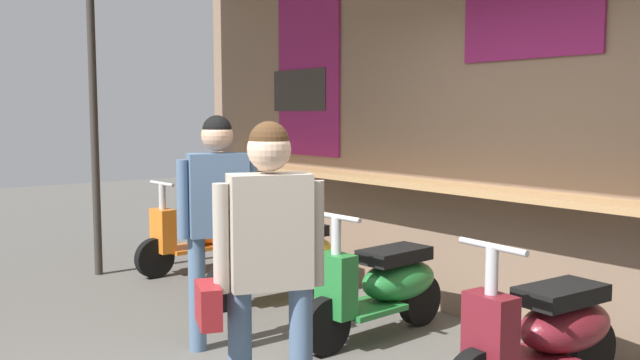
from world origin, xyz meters
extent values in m
cube|color=#7F6651|center=(0.00, 2.02, 1.71)|extent=(9.47, 0.25, 3.42)
cube|color=#A87F51|center=(0.00, 1.72, 1.08)|extent=(8.52, 0.36, 0.05)
cube|color=#841E56|center=(-2.75, 1.89, 2.17)|extent=(1.02, 0.02, 1.89)
cube|color=#2D2823|center=(-2.89, 1.88, 1.89)|extent=(0.90, 0.03, 0.43)
cylinder|color=#332D28|center=(-3.98, 0.10, 1.61)|extent=(0.08, 0.08, 3.21)
ellipsoid|color=orange|center=(-3.53, 1.25, 0.40)|extent=(0.41, 0.72, 0.30)
cube|color=black|center=(-3.52, 1.20, 0.60)|extent=(0.33, 0.56, 0.10)
cube|color=orange|center=(-3.51, 0.90, 0.25)|extent=(0.40, 0.52, 0.04)
cube|color=orange|center=(-3.49, 0.60, 0.47)|extent=(0.29, 0.17, 0.44)
cylinder|color=#B7B7BC|center=(-3.49, 0.60, 0.60)|extent=(0.07, 0.07, 0.70)
cylinder|color=#B7B7BC|center=(-3.49, 0.60, 0.95)|extent=(0.46, 0.06, 0.04)
cylinder|color=black|center=(-3.49, 0.50, 0.20)|extent=(0.12, 0.40, 0.40)
cylinder|color=black|center=(-3.54, 1.50, 0.20)|extent=(0.12, 0.40, 0.40)
ellipsoid|color=gold|center=(-2.03, 1.25, 0.40)|extent=(0.39, 0.71, 0.30)
cube|color=black|center=(-2.03, 1.20, 0.60)|extent=(0.31, 0.56, 0.10)
cube|color=gold|center=(-2.03, 0.90, 0.25)|extent=(0.39, 0.51, 0.04)
cube|color=gold|center=(-2.04, 0.60, 0.47)|extent=(0.28, 0.16, 0.44)
cylinder|color=#B7B7BC|center=(-2.04, 0.60, 0.60)|extent=(0.07, 0.07, 0.70)
cylinder|color=#B7B7BC|center=(-2.04, 0.60, 0.95)|extent=(0.46, 0.04, 0.04)
cylinder|color=black|center=(-2.04, 0.50, 0.20)|extent=(0.11, 0.40, 0.40)
cylinder|color=black|center=(-2.02, 1.50, 0.20)|extent=(0.11, 0.40, 0.40)
ellipsoid|color=#237533|center=(-0.76, 1.25, 0.40)|extent=(0.43, 0.72, 0.30)
cube|color=black|center=(-0.75, 1.20, 0.60)|extent=(0.34, 0.57, 0.10)
cube|color=#237533|center=(-0.73, 0.90, 0.25)|extent=(0.41, 0.52, 0.04)
cube|color=#237533|center=(-0.71, 0.60, 0.47)|extent=(0.29, 0.18, 0.44)
cylinder|color=#B7B7BC|center=(-0.71, 0.60, 0.60)|extent=(0.07, 0.07, 0.70)
cylinder|color=#B7B7BC|center=(-0.71, 0.60, 0.95)|extent=(0.46, 0.07, 0.04)
cylinder|color=black|center=(-0.71, 0.50, 0.20)|extent=(0.13, 0.41, 0.40)
cylinder|color=black|center=(-0.77, 1.50, 0.20)|extent=(0.13, 0.41, 0.40)
ellipsoid|color=maroon|center=(0.65, 1.25, 0.40)|extent=(0.43, 0.72, 0.30)
cube|color=black|center=(0.65, 1.20, 0.60)|extent=(0.34, 0.57, 0.10)
cube|color=maroon|center=(0.60, 0.60, 0.47)|extent=(0.29, 0.18, 0.44)
cylinder|color=#B7B7BC|center=(0.60, 0.60, 0.60)|extent=(0.07, 0.07, 0.70)
cylinder|color=#B7B7BC|center=(0.60, 0.60, 0.95)|extent=(0.46, 0.07, 0.04)
cylinder|color=black|center=(0.67, 1.50, 0.20)|extent=(0.13, 0.41, 0.40)
cylinder|color=slate|center=(-1.33, -0.15, 0.41)|extent=(0.12, 0.12, 0.81)
cylinder|color=slate|center=(-1.18, 0.12, 0.41)|extent=(0.12, 0.12, 0.81)
cube|color=slate|center=(-1.25, -0.01, 1.10)|extent=(0.32, 0.45, 0.57)
sphere|color=tan|center=(-1.25, -0.01, 1.50)|extent=(0.22, 0.22, 0.22)
sphere|color=black|center=(-1.25, -0.01, 1.54)|extent=(0.20, 0.20, 0.20)
cylinder|color=slate|center=(-1.33, -0.24, 1.07)|extent=(0.08, 0.08, 0.54)
cylinder|color=slate|center=(-1.18, 0.22, 1.07)|extent=(0.08, 0.08, 0.54)
cube|color=brown|center=(-1.17, 0.29, 0.75)|extent=(0.28, 0.18, 0.20)
cube|color=#ADA393|center=(0.10, -0.49, 1.08)|extent=(0.33, 0.44, 0.57)
sphere|color=beige|center=(0.10, -0.49, 1.48)|extent=(0.22, 0.22, 0.22)
sphere|color=#472D19|center=(0.10, -0.49, 1.52)|extent=(0.20, 0.20, 0.20)
cylinder|color=#ADA393|center=(0.19, -0.26, 1.06)|extent=(0.08, 0.08, 0.53)
cylinder|color=#ADA393|center=(0.02, -0.71, 1.06)|extent=(0.08, 0.08, 0.53)
cube|color=maroon|center=(0.01, -0.78, 0.74)|extent=(0.28, 0.18, 0.20)
camera|label=1|loc=(2.85, -2.31, 1.66)|focal=38.10mm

